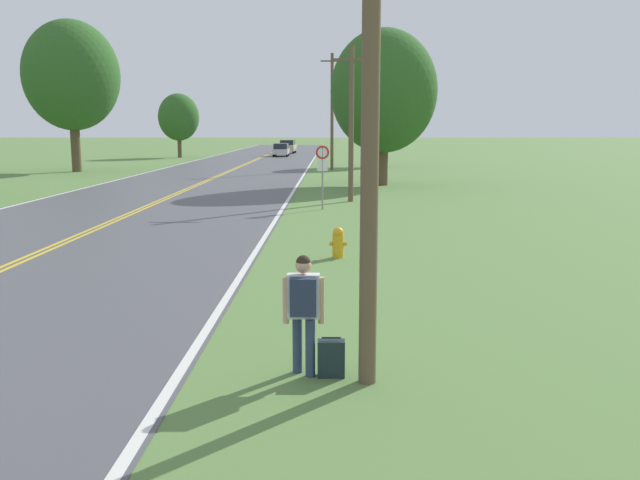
# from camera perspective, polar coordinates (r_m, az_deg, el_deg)

# --- Properties ---
(hitchhiker_person) EXTENTS (0.58, 0.42, 1.72)m
(hitchhiker_person) POSITION_cam_1_polar(r_m,az_deg,el_deg) (9.43, -1.40, -5.32)
(hitchhiker_person) COLOR navy
(hitchhiker_person) RESTS_ON ground
(suitcase) EXTENTS (0.38, 0.20, 0.58)m
(suitcase) POSITION_cam_1_polar(r_m,az_deg,el_deg) (9.61, 0.95, -9.94)
(suitcase) COLOR #19282D
(suitcase) RESTS_ON ground
(fire_hydrant) EXTENTS (0.46, 0.30, 0.83)m
(fire_hydrant) POSITION_cam_1_polar(r_m,az_deg,el_deg) (18.03, 1.53, -0.18)
(fire_hydrant) COLOR gold
(fire_hydrant) RESTS_ON ground
(traffic_sign) EXTENTS (0.60, 0.10, 2.69)m
(traffic_sign) POSITION_cam_1_polar(r_m,az_deg,el_deg) (28.32, 0.21, 6.67)
(traffic_sign) COLOR gray
(traffic_sign) RESTS_ON ground
(utility_pole_foreground) EXTENTS (1.80, 0.24, 7.52)m
(utility_pole_foreground) POSITION_cam_1_polar(r_m,az_deg,el_deg) (8.89, 4.28, 12.34)
(utility_pole_foreground) COLOR brown
(utility_pole_foreground) RESTS_ON ground
(utility_pole_midground) EXTENTS (1.80, 0.24, 7.03)m
(utility_pole_midground) POSITION_cam_1_polar(r_m,az_deg,el_deg) (31.46, 2.64, 9.92)
(utility_pole_midground) COLOR brown
(utility_pole_midground) RESTS_ON ground
(utility_pole_far) EXTENTS (1.80, 0.24, 9.05)m
(utility_pole_far) POSITION_cam_1_polar(r_m,az_deg,el_deg) (54.04, 1.02, 10.86)
(utility_pole_far) COLOR brown
(utility_pole_far) RESTS_ON ground
(tree_left_verge) EXTENTS (7.14, 7.14, 11.35)m
(tree_left_verge) POSITION_cam_1_polar(r_m,az_deg,el_deg) (55.70, -20.20, 12.86)
(tree_left_verge) COLOR brown
(tree_left_verge) RESTS_ON ground
(tree_mid_treeline) EXTENTS (4.48, 4.48, 7.02)m
(tree_mid_treeline) POSITION_cam_1_polar(r_m,az_deg,el_deg) (77.51, -11.82, 10.09)
(tree_mid_treeline) COLOR brown
(tree_mid_treeline) RESTS_ON ground
(tree_right_cluster) EXTENTS (6.21, 6.21, 9.06)m
(tree_right_cluster) POSITION_cam_1_polar(r_m,az_deg,el_deg) (40.45, 5.39, 12.37)
(tree_right_cluster) COLOR brown
(tree_right_cluster) RESTS_ON ground
(tree_far_back) EXTENTS (4.60, 4.60, 8.07)m
(tree_far_back) POSITION_cam_1_polar(r_m,az_deg,el_deg) (60.15, 5.42, 11.37)
(tree_far_back) COLOR #473828
(tree_far_back) RESTS_ON ground
(car_silver_van_approaching) EXTENTS (1.77, 4.49, 1.49)m
(car_silver_van_approaching) POSITION_cam_1_polar(r_m,az_deg,el_deg) (79.29, -3.29, 7.63)
(car_silver_van_approaching) COLOR black
(car_silver_van_approaching) RESTS_ON ground
(car_champagne_suv_mid_near) EXTENTS (2.08, 4.07, 1.70)m
(car_champagne_suv_mid_near) POSITION_cam_1_polar(r_m,az_deg,el_deg) (88.04, -2.73, 7.90)
(car_champagne_suv_mid_near) COLOR black
(car_champagne_suv_mid_near) RESTS_ON ground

